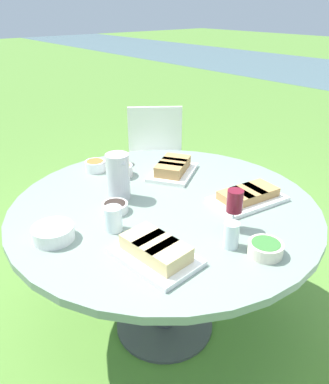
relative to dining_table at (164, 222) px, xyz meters
name	(u,v)px	position (x,y,z in m)	size (l,w,h in m)	color
ground_plane	(164,324)	(0.00, 0.00, -0.68)	(40.00, 40.00, 0.00)	#5B8C38
dining_table	(164,222)	(0.00, 0.00, 0.00)	(1.44, 1.44, 0.78)	#4C4C51
chair_near_right	(156,155)	(-1.04, 0.77, -0.15)	(0.60, 0.60, 0.89)	white
water_pitcher	(118,177)	(-0.18, -0.13, 0.21)	(0.12, 0.11, 0.23)	silver
wine_glass	(235,203)	(0.35, 0.08, 0.23)	(0.07, 0.07, 0.18)	silver
platter_bread_main	(248,196)	(0.24, 0.32, 0.13)	(0.26, 0.38, 0.06)	white
platter_charcuterie	(156,251)	(0.31, -0.30, 0.14)	(0.34, 0.24, 0.08)	white
platter_sandwich_side	(173,168)	(-0.23, 0.25, 0.14)	(0.34, 0.37, 0.08)	white
bowl_fries	(120,170)	(-0.40, 0.02, 0.14)	(0.14, 0.14, 0.06)	silver
bowl_salad	(265,248)	(0.55, 0.04, 0.13)	(0.13, 0.13, 0.05)	beige
bowl_olives	(115,207)	(-0.08, -0.22, 0.12)	(0.12, 0.12, 0.04)	white
bowl_dip_red	(121,159)	(-0.53, 0.11, 0.13)	(0.09, 0.09, 0.06)	#B74733
bowl_dip_cream	(53,232)	(-0.05, -0.53, 0.13)	(0.17, 0.17, 0.06)	white
bowl_roasted_veg	(95,165)	(-0.55, -0.05, 0.13)	(0.11, 0.11, 0.06)	white
cup_water_near	(113,219)	(0.04, -0.31, 0.15)	(0.07, 0.07, 0.11)	silver
cup_water_far	(231,235)	(0.43, -0.03, 0.15)	(0.06, 0.06, 0.11)	silver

